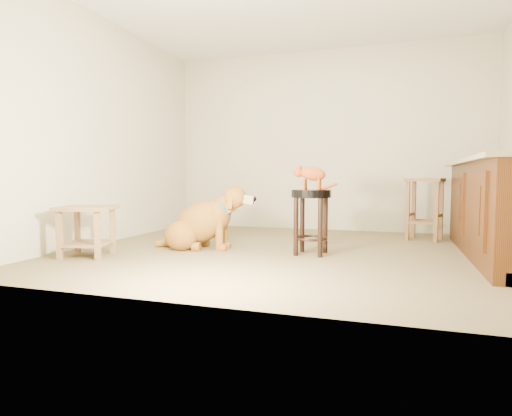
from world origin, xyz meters
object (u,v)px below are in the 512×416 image
(padded_stool, at_px, (311,209))
(side_table, at_px, (87,223))
(golden_retriever, at_px, (202,224))
(tabby_kitten, at_px, (310,175))
(wood_stool, at_px, (425,208))

(padded_stool, distance_m, side_table, 2.18)
(golden_retriever, xyz_separation_m, tabby_kitten, (1.17, 0.02, 0.52))
(padded_stool, distance_m, wood_stool, 1.82)
(side_table, bearing_deg, tabby_kitten, 21.08)
(golden_retriever, bearing_deg, wood_stool, 24.57)
(wood_stool, distance_m, tabby_kitten, 1.87)
(side_table, bearing_deg, wood_stool, 34.86)
(padded_stool, relative_size, side_table, 1.12)
(padded_stool, height_order, wood_stool, wood_stool)
(side_table, relative_size, tabby_kitten, 1.31)
(padded_stool, relative_size, wood_stool, 0.85)
(golden_retriever, bearing_deg, padded_stool, -6.62)
(padded_stool, bearing_deg, golden_retriever, -179.20)
(padded_stool, xyz_separation_m, side_table, (-2.03, -0.78, -0.14))
(wood_stool, xyz_separation_m, golden_retriever, (-2.31, -1.44, -0.13))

